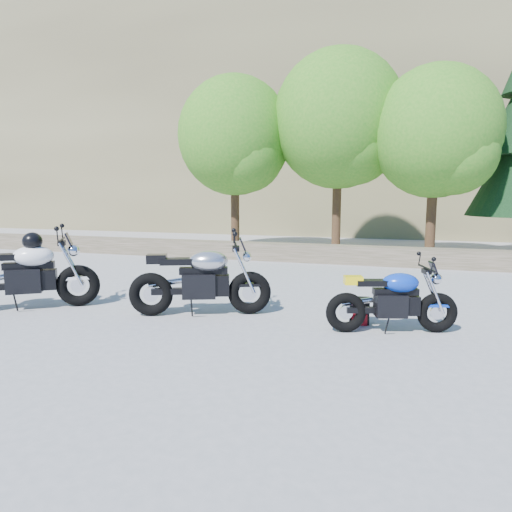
# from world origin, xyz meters

# --- Properties ---
(ground) EXTENTS (90.00, 90.00, 0.00)m
(ground) POSITION_xyz_m (0.00, 0.00, 0.00)
(ground) COLOR gray
(ground) RESTS_ON ground
(stone_wall) EXTENTS (22.00, 0.55, 0.50)m
(stone_wall) POSITION_xyz_m (0.00, 5.50, 0.25)
(stone_wall) COLOR brown
(stone_wall) RESTS_ON ground
(hillside) EXTENTS (80.00, 30.00, 15.00)m
(hillside) POSITION_xyz_m (3.00, 28.00, 7.50)
(hillside) COLOR brown
(hillside) RESTS_ON ground
(tree_decid_left) EXTENTS (3.67, 3.67, 5.62)m
(tree_decid_left) POSITION_xyz_m (-2.39, 7.14, 3.63)
(tree_decid_left) COLOR #382314
(tree_decid_left) RESTS_ON ground
(tree_decid_mid) EXTENTS (4.08, 4.08, 6.24)m
(tree_decid_mid) POSITION_xyz_m (0.91, 7.54, 4.04)
(tree_decid_mid) COLOR #382314
(tree_decid_mid) RESTS_ON ground
(tree_decid_right) EXTENTS (3.54, 3.54, 5.41)m
(tree_decid_right) POSITION_xyz_m (3.71, 6.94, 3.50)
(tree_decid_right) COLOR #382314
(tree_decid_right) RESTS_ON ground
(silver_bike) EXTENTS (2.15, 1.04, 1.13)m
(silver_bike) POSITION_xyz_m (-0.19, -0.62, 0.55)
(silver_bike) COLOR black
(silver_bike) RESTS_ON ground
(white_bike) EXTENTS (2.02, 1.45, 1.29)m
(white_bike) POSITION_xyz_m (-3.11, -1.18, 0.63)
(white_bike) COLOR black
(white_bike) RESTS_ON ground
(blue_bike) EXTENTS (1.78, 0.75, 0.92)m
(blue_bike) POSITION_xyz_m (2.71, -0.66, 0.45)
(blue_bike) COLOR black
(blue_bike) RESTS_ON ground
(backpack) EXTENTS (0.31, 0.27, 0.39)m
(backpack) POSITION_xyz_m (2.24, -0.36, 0.19)
(backpack) COLOR black
(backpack) RESTS_ON ground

